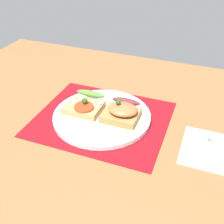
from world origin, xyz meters
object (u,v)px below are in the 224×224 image
object	(u,v)px
sandwich_egg_tomato	(85,104)
napkin	(207,149)
plate	(102,116)
fork	(208,147)
sandwich_salmon	(122,111)

from	to	relation	value
sandwich_egg_tomato	napkin	xyz separation A→B (cm)	(34.01, -3.69, -2.68)
plate	fork	size ratio (longest dim) A/B	1.97
plate	sandwich_salmon	distance (cm)	6.36
napkin	fork	size ratio (longest dim) A/B	1.06
sandwich_egg_tomato	fork	world-z (taller)	sandwich_egg_tomato
fork	plate	bearing A→B (deg)	175.27
plate	napkin	xyz separation A→B (cm)	(28.56, -2.66, -0.65)
plate	napkin	world-z (taller)	plate
sandwich_salmon	napkin	xyz separation A→B (cm)	(22.84, -3.18, -3.36)
plate	sandwich_egg_tomato	xyz separation A→B (cm)	(-5.45, 1.03, 2.03)
plate	napkin	size ratio (longest dim) A/B	1.85
plate	fork	distance (cm)	29.01
sandwich_salmon	fork	size ratio (longest dim) A/B	0.70
sandwich_egg_tomato	sandwich_salmon	world-z (taller)	sandwich_salmon
plate	sandwich_egg_tomato	distance (cm)	5.90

